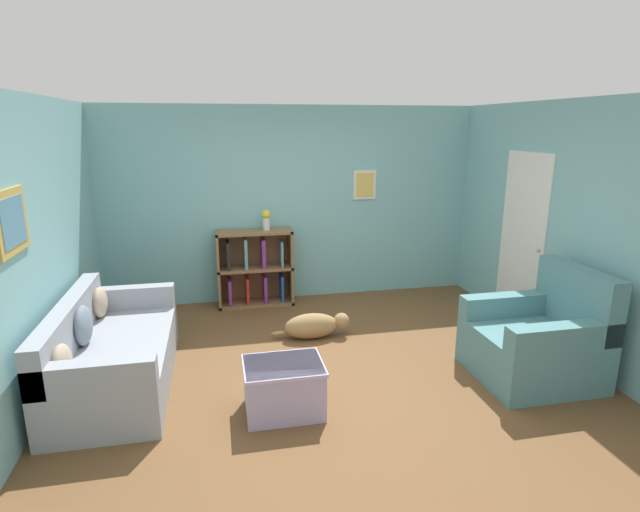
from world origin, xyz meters
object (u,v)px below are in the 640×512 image
object	(u,v)px
recliner_chair	(539,341)
dog	(314,325)
bookshelf	(255,268)
coffee_table	(284,386)
vase	(266,219)
couch	(111,354)

from	to	relation	value
recliner_chair	dog	bearing A→B (deg)	145.67
bookshelf	coffee_table	bearing A→B (deg)	-89.64
bookshelf	vase	bearing A→B (deg)	-8.22
recliner_chair	vase	xyz separation A→B (m)	(-2.30, 2.55, 0.80)
bookshelf	coffee_table	xyz separation A→B (m)	(0.02, -2.70, -0.26)
couch	coffee_table	world-z (taller)	couch
recliner_chair	vase	world-z (taller)	vase
bookshelf	recliner_chair	size ratio (longest dim) A/B	0.95
coffee_table	vase	bearing A→B (deg)	86.70
recliner_chair	couch	bearing A→B (deg)	170.61
vase	coffee_table	bearing A→B (deg)	-93.30
vase	dog	bearing A→B (deg)	-72.69
bookshelf	dog	bearing A→B (deg)	-66.25
couch	dog	xyz separation A→B (m)	(2.04, 0.65, -0.15)
couch	dog	bearing A→B (deg)	17.73
coffee_table	bookshelf	bearing A→B (deg)	90.36
couch	bookshelf	size ratio (longest dim) A/B	1.94
couch	recliner_chair	distance (m)	4.00
couch	coffee_table	bearing A→B (deg)	-27.54
couch	coffee_table	size ratio (longest dim) A/B	2.98
couch	vase	bearing A→B (deg)	49.11
dog	vase	distance (m)	1.66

